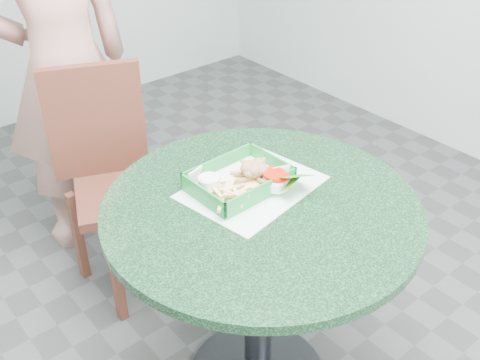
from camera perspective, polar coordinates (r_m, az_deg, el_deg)
cafe_table at (r=1.71m, az=2.07°, el=-7.58°), size 0.91×0.91×0.75m
dining_chair at (r=2.26m, az=-12.82°, el=1.25°), size 0.37×0.38×0.93m
diner_person at (r=2.40m, az=-17.71°, el=12.70°), size 0.68×0.46×1.83m
placemat at (r=1.67m, az=1.24°, el=-1.27°), size 0.43×0.35×0.00m
food_basket at (r=1.66m, az=-0.09°, el=-0.82°), size 0.28×0.20×0.06m
crab_sandwich at (r=1.65m, az=1.47°, el=0.22°), size 0.12×0.12×0.07m
fries_pile at (r=1.60m, az=-1.99°, el=-1.51°), size 0.13×0.14×0.05m
sauce_ramekin at (r=1.61m, az=-3.20°, el=-0.72°), size 0.06×0.06×0.04m
garnish_cup at (r=1.64m, az=4.03°, el=-0.55°), size 0.12×0.12×0.05m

